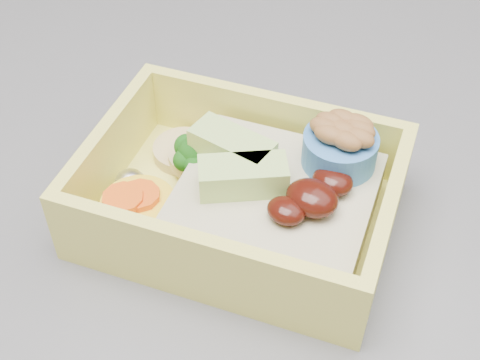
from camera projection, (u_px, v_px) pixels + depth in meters
The scene contains 1 object.
bento_box at pixel (251, 194), 0.39m from camera, with size 0.20×0.16×0.06m.
Camera 1 is at (0.14, -0.40, 1.22)m, focal length 50.00 mm.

